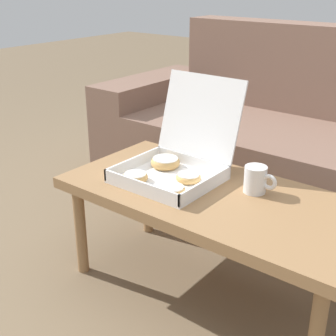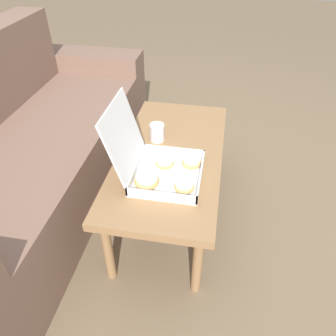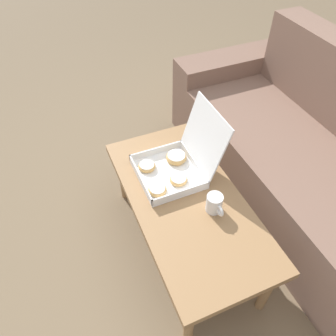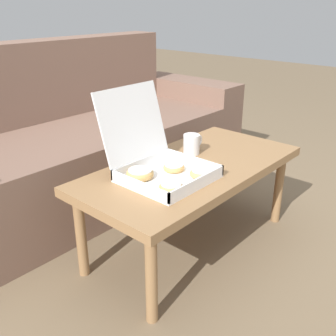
{
  "view_description": "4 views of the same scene",
  "coord_description": "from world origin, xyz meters",
  "px_view_note": "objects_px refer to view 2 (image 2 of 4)",
  "views": [
    {
      "loc": [
        0.78,
        -1.28,
        1.11
      ],
      "look_at": [
        -0.18,
        -0.06,
        0.46
      ],
      "focal_mm": 50.0,
      "sensor_mm": 36.0,
      "label": 1
    },
    {
      "loc": [
        -1.33,
        -0.26,
        1.39
      ],
      "look_at": [
        -0.18,
        -0.06,
        0.46
      ],
      "focal_mm": 35.0,
      "sensor_mm": 36.0,
      "label": 2
    },
    {
      "loc": [
        0.89,
        -0.52,
        1.67
      ],
      "look_at": [
        -0.18,
        -0.06,
        0.46
      ],
      "focal_mm": 35.0,
      "sensor_mm": 36.0,
      "label": 3
    },
    {
      "loc": [
        -1.27,
        -1.02,
        1.09
      ],
      "look_at": [
        -0.18,
        -0.06,
        0.46
      ],
      "focal_mm": 42.0,
      "sensor_mm": 36.0,
      "label": 4
    }
  ],
  "objects_px": {
    "coffee_mug": "(157,132)",
    "couch": "(26,154)",
    "pastry_box": "(158,166)",
    "coffee_table": "(170,160)"
  },
  "relations": [
    {
      "from": "coffee_table",
      "to": "coffee_mug",
      "type": "xyz_separation_m",
      "value": [
        0.11,
        0.09,
        0.09
      ]
    },
    {
      "from": "coffee_table",
      "to": "pastry_box",
      "type": "xyz_separation_m",
      "value": [
        -0.19,
        0.02,
        0.1
      ]
    },
    {
      "from": "coffee_table",
      "to": "pastry_box",
      "type": "bearing_deg",
      "value": 172.77
    },
    {
      "from": "couch",
      "to": "pastry_box",
      "type": "distance_m",
      "value": 0.85
    },
    {
      "from": "couch",
      "to": "coffee_table",
      "type": "relative_size",
      "value": 1.98
    },
    {
      "from": "coffee_table",
      "to": "pastry_box",
      "type": "height_order",
      "value": "pastry_box"
    },
    {
      "from": "couch",
      "to": "coffee_mug",
      "type": "distance_m",
      "value": 0.77
    },
    {
      "from": "coffee_mug",
      "to": "couch",
      "type": "bearing_deg",
      "value": 98.63
    },
    {
      "from": "couch",
      "to": "pastry_box",
      "type": "relative_size",
      "value": 5.29
    },
    {
      "from": "couch",
      "to": "pastry_box",
      "type": "height_order",
      "value": "couch"
    }
  ]
}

